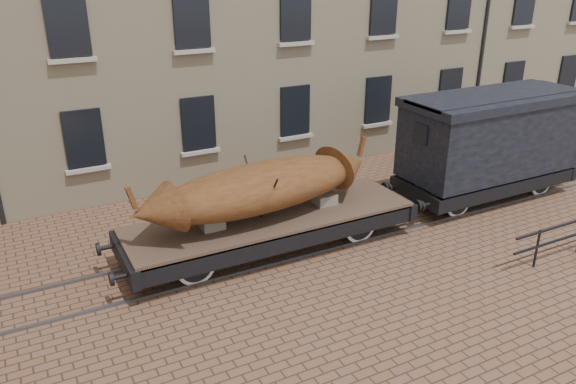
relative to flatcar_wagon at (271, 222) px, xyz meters
name	(u,v)px	position (x,y,z in m)	size (l,w,h in m)	color
ground	(347,231)	(2.37, 0.00, -0.79)	(90.00, 90.00, 0.00)	brown
rail_track	(347,230)	(2.37, 0.00, -0.76)	(30.00, 1.52, 0.06)	#59595E
flatcar_wagon	(271,222)	(0.00, 0.00, 0.00)	(8.43, 2.29, 1.27)	brown
iron_boat	(261,187)	(-0.27, 0.00, 1.02)	(6.67, 2.42, 1.60)	brown
goods_van	(491,134)	(7.50, 0.00, 1.30)	(6.45, 2.35, 3.34)	black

